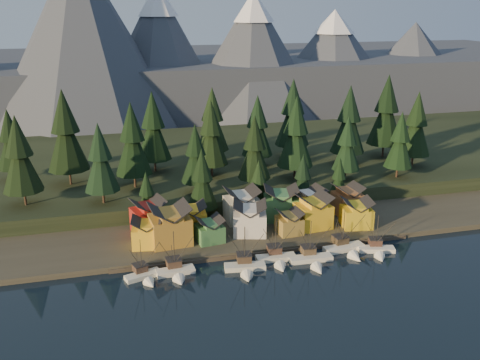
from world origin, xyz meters
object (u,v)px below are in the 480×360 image
object	(u,v)px
boat_4	(313,255)
boat_5	(347,244)
boat_1	(176,266)
boat_3	(277,254)
house_front_1	(170,223)
house_back_0	(149,215)
boat_2	(246,263)
boat_0	(144,271)
house_front_0	(147,231)
boat_6	(378,246)
house_back_1	(192,217)

from	to	relation	value
boat_4	boat_5	size ratio (longest dim) A/B	0.99
boat_1	boat_4	world-z (taller)	boat_1
boat_3	boat_4	world-z (taller)	boat_3
boat_4	house_front_1	world-z (taller)	house_front_1
boat_1	house_back_0	distance (m)	24.91
boat_2	boat_3	distance (m)	9.35
boat_0	house_back_0	size ratio (longest dim) A/B	1.03
house_front_1	house_front_0	bearing A→B (deg)	178.12
house_back_0	boat_6	bearing A→B (deg)	-38.98
boat_0	boat_4	size ratio (longest dim) A/B	0.87
boat_4	boat_1	bearing A→B (deg)	178.85
house_front_0	house_back_1	distance (m)	14.20
boat_2	boat_4	xyz separation A→B (m)	(17.32, -0.05, -0.23)
boat_2	boat_4	distance (m)	17.32
boat_4	house_front_1	distance (m)	37.84
boat_5	boat_6	size ratio (longest dim) A/B	1.13
boat_3	house_front_1	distance (m)	29.31
boat_2	boat_6	bearing A→B (deg)	9.61
boat_0	boat_1	world-z (taller)	boat_1
boat_3	house_front_0	distance (m)	34.17
boat_4	house_front_1	bearing A→B (deg)	154.37
boat_1	house_front_0	world-z (taller)	boat_1
boat_5	house_back_1	size ratio (longest dim) A/B	1.50
boat_1	boat_5	size ratio (longest dim) A/B	0.96
house_back_1	boat_0	bearing A→B (deg)	-122.21
boat_0	house_front_1	size ratio (longest dim) A/B	0.97
house_front_0	house_front_1	size ratio (longest dim) A/B	0.79
boat_2	boat_1	bearing A→B (deg)	-179.18
boat_4	boat_3	bearing A→B (deg)	164.56
boat_5	house_front_1	size ratio (longest dim) A/B	1.13
boat_2	house_front_1	size ratio (longest dim) A/B	1.11
boat_4	house_front_0	distance (m)	42.87
boat_2	boat_3	bearing A→B (deg)	24.78
boat_2	boat_0	bearing A→B (deg)	-177.08
boat_3	boat_5	xyz separation A→B (m)	(19.29, 0.71, 0.05)
boat_4	house_front_0	xyz separation A→B (m)	(-39.04, 17.38, 3.48)
boat_5	house_back_1	distance (m)	42.35
boat_1	house_front_1	bearing A→B (deg)	82.73
boat_6	house_back_1	xyz separation A→B (m)	(-44.69, 22.54, 3.78)
boat_4	boat_0	bearing A→B (deg)	179.41
house_front_0	boat_4	bearing A→B (deg)	-15.84
boat_0	house_front_0	bearing A→B (deg)	63.63
boat_4	boat_2	bearing A→B (deg)	-177.60
house_front_1	boat_5	bearing A→B (deg)	-23.24
boat_5	house_front_1	world-z (taller)	house_front_1
boat_1	house_back_0	bearing A→B (deg)	94.92
boat_0	house_front_0	size ratio (longest dim) A/B	1.23
boat_0	boat_3	size ratio (longest dim) A/B	0.91
boat_2	house_front_1	xyz separation A→B (m)	(-15.75, 17.68, 4.69)
boat_3	house_front_0	world-z (taller)	boat_3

